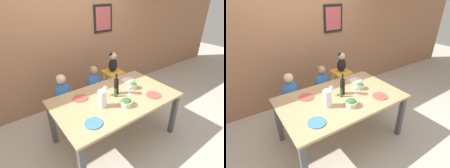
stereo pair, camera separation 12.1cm
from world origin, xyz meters
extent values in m
plane|color=#BCB2A3|center=(0.00, 0.00, 0.00)|extent=(14.00, 14.00, 0.00)
cube|color=#9E6B4C|center=(0.00, 1.43, 1.35)|extent=(10.00, 0.06, 2.70)
cube|color=black|center=(0.76, 1.39, 1.64)|extent=(0.43, 0.02, 0.54)
cube|color=#B74C4C|center=(0.76, 1.38, 1.64)|extent=(0.35, 0.00, 0.44)
cube|color=tan|center=(0.00, 0.00, 0.75)|extent=(1.78, 1.07, 0.03)
cube|color=#4C4C51|center=(-0.83, -0.48, 0.37)|extent=(0.07, 0.07, 0.73)
cube|color=#4C4C51|center=(0.83, -0.48, 0.37)|extent=(0.07, 0.07, 0.73)
cube|color=#4C4C51|center=(-0.83, 0.48, 0.37)|extent=(0.07, 0.07, 0.73)
cube|color=#4C4C51|center=(0.83, 0.48, 0.37)|extent=(0.07, 0.07, 0.73)
cylinder|color=silver|center=(-0.64, 0.64, 0.21)|extent=(0.04, 0.04, 0.41)
cylinder|color=silver|center=(-0.35, 0.64, 0.21)|extent=(0.04, 0.04, 0.41)
cylinder|color=silver|center=(-0.64, 0.93, 0.21)|extent=(0.04, 0.04, 0.41)
cylinder|color=silver|center=(-0.35, 0.93, 0.21)|extent=(0.04, 0.04, 0.41)
cube|color=#2D2D33|center=(-0.49, 0.78, 0.44)|extent=(0.39, 0.42, 0.05)
cylinder|color=silver|center=(-0.03, 0.64, 0.21)|extent=(0.04, 0.04, 0.41)
cylinder|color=silver|center=(0.26, 0.64, 0.21)|extent=(0.04, 0.04, 0.41)
cylinder|color=silver|center=(-0.03, 0.93, 0.21)|extent=(0.04, 0.04, 0.41)
cylinder|color=silver|center=(0.26, 0.93, 0.21)|extent=(0.04, 0.04, 0.41)
cube|color=#2D2D33|center=(0.11, 0.78, 0.44)|extent=(0.39, 0.42, 0.05)
cylinder|color=silver|center=(0.42, 0.66, 0.35)|extent=(0.04, 0.04, 0.70)
cylinder|color=silver|center=(0.67, 0.66, 0.35)|extent=(0.04, 0.04, 0.70)
cylinder|color=silver|center=(0.42, 0.91, 0.35)|extent=(0.04, 0.04, 0.70)
cylinder|color=silver|center=(0.67, 0.91, 0.35)|extent=(0.04, 0.04, 0.70)
cube|color=gold|center=(0.55, 0.78, 0.73)|extent=(0.33, 0.36, 0.05)
ellipsoid|color=#3366B2|center=(-0.49, 0.78, 0.65)|extent=(0.28, 0.17, 0.37)
sphere|color=beige|center=(-0.49, 0.78, 0.89)|extent=(0.15, 0.15, 0.15)
ellipsoid|color=#DBC684|center=(-0.49, 0.79, 0.91)|extent=(0.15, 0.14, 0.11)
ellipsoid|color=#3366B2|center=(0.11, 0.78, 0.65)|extent=(0.28, 0.17, 0.37)
sphere|color=tan|center=(0.11, 0.78, 0.89)|extent=(0.15, 0.15, 0.15)
ellipsoid|color=olive|center=(0.11, 0.79, 0.91)|extent=(0.15, 0.14, 0.11)
ellipsoid|color=black|center=(0.55, 0.78, 0.88)|extent=(0.19, 0.12, 0.26)
sphere|color=#D6AD89|center=(0.55, 0.78, 1.07)|extent=(0.14, 0.14, 0.14)
ellipsoid|color=black|center=(0.55, 0.79, 1.09)|extent=(0.13, 0.13, 0.10)
cylinder|color=black|center=(0.07, 0.07, 0.88)|extent=(0.07, 0.07, 0.23)
cylinder|color=black|center=(0.07, 0.07, 1.04)|extent=(0.03, 0.03, 0.09)
cylinder|color=black|center=(0.07, 0.07, 1.08)|extent=(0.03, 0.03, 0.02)
cylinder|color=white|center=(-0.28, -0.09, 0.89)|extent=(0.11, 0.11, 0.24)
cylinder|color=white|center=(0.22, -0.06, 0.77)|extent=(0.06, 0.06, 0.00)
cylinder|color=white|center=(0.22, -0.06, 0.81)|extent=(0.01, 0.01, 0.07)
ellipsoid|color=white|center=(0.22, -0.06, 0.88)|extent=(0.08, 0.08, 0.08)
cylinder|color=white|center=(-0.09, 0.12, 0.77)|extent=(0.06, 0.06, 0.00)
cylinder|color=white|center=(-0.09, 0.12, 0.81)|extent=(0.01, 0.01, 0.07)
ellipsoid|color=white|center=(-0.09, 0.12, 0.88)|extent=(0.08, 0.08, 0.08)
cylinder|color=silver|center=(-0.01, -0.25, 0.80)|extent=(0.17, 0.17, 0.07)
ellipsoid|color=#336628|center=(-0.01, -0.25, 0.84)|extent=(0.15, 0.15, 0.05)
cylinder|color=silver|center=(0.39, 0.04, 0.80)|extent=(0.14, 0.14, 0.07)
ellipsoid|color=#336628|center=(0.39, 0.04, 0.84)|extent=(0.12, 0.12, 0.05)
cylinder|color=teal|center=(-0.56, -0.31, 0.77)|extent=(0.22, 0.22, 0.01)
cylinder|color=#D14C47|center=(-0.43, 0.27, 0.77)|extent=(0.22, 0.22, 0.01)
cylinder|color=silver|center=(0.51, 0.30, 0.77)|extent=(0.22, 0.22, 0.01)
cylinder|color=#D14C47|center=(0.48, -0.30, 0.77)|extent=(0.22, 0.22, 0.01)
cylinder|color=#336633|center=(0.01, 0.01, 0.83)|extent=(0.04, 0.04, 0.13)
cone|color=black|center=(0.01, 0.01, 0.90)|extent=(0.03, 0.03, 0.02)
camera|label=1|loc=(-1.33, -1.70, 2.12)|focal=28.00mm
camera|label=2|loc=(-1.23, -1.77, 2.12)|focal=28.00mm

